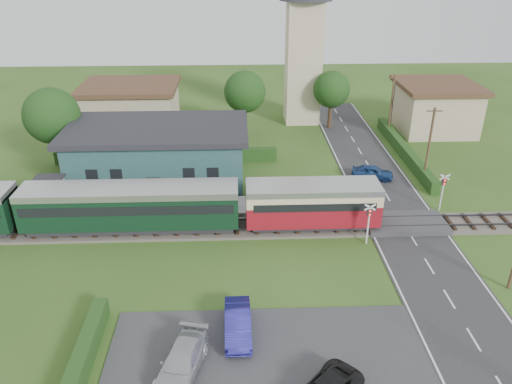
{
  "coord_description": "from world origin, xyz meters",
  "views": [
    {
      "loc": [
        -2.86,
        -31.03,
        19.68
      ],
      "look_at": [
        -1.5,
        4.0,
        2.16
      ],
      "focal_mm": 35.0,
      "sensor_mm": 36.0,
      "label": 1
    }
  ],
  "objects_px": {
    "train": "(87,207)",
    "crossing_signal_far": "(443,187)",
    "equipment_hut": "(50,194)",
    "house_east": "(435,107)",
    "pedestrian_near": "(219,197)",
    "church_tower": "(304,35)",
    "car_on_road": "(372,172)",
    "car_park_blue": "(238,323)",
    "crossing_signal_near": "(369,218)",
    "car_park_silver": "(182,362)",
    "house_west": "(132,108)",
    "station_building": "(159,154)",
    "pedestrian_far": "(93,200)"
  },
  "relations": [
    {
      "from": "train",
      "to": "crossing_signal_far",
      "type": "distance_m",
      "value": 27.8
    },
    {
      "from": "equipment_hut",
      "to": "crossing_signal_far",
      "type": "xyz_separation_m",
      "value": [
        31.6,
        -0.81,
        0.39
      ]
    },
    {
      "from": "house_east",
      "to": "pedestrian_near",
      "type": "distance_m",
      "value": 30.92
    },
    {
      "from": "church_tower",
      "to": "car_on_road",
      "type": "distance_m",
      "value": 20.3
    },
    {
      "from": "car_on_road",
      "to": "car_park_blue",
      "type": "xyz_separation_m",
      "value": [
        -12.61,
        -20.17,
        0.07
      ]
    },
    {
      "from": "equipment_hut",
      "to": "pedestrian_near",
      "type": "xyz_separation_m",
      "value": [
        13.52,
        -0.01,
        -0.56
      ]
    },
    {
      "from": "crossing_signal_near",
      "to": "car_park_silver",
      "type": "height_order",
      "value": "crossing_signal_near"
    },
    {
      "from": "crossing_signal_far",
      "to": "crossing_signal_near",
      "type": "bearing_deg",
      "value": -146.31
    },
    {
      "from": "house_west",
      "to": "house_east",
      "type": "xyz_separation_m",
      "value": [
        35.0,
        -1.0,
        0.0
      ]
    },
    {
      "from": "car_park_silver",
      "to": "crossing_signal_far",
      "type": "bearing_deg",
      "value": 53.97
    },
    {
      "from": "train",
      "to": "car_park_silver",
      "type": "xyz_separation_m",
      "value": [
        8.2,
        -14.22,
        -1.43
      ]
    },
    {
      "from": "station_building",
      "to": "crossing_signal_near",
      "type": "relative_size",
      "value": 4.88
    },
    {
      "from": "house_east",
      "to": "car_park_silver",
      "type": "relative_size",
      "value": 1.9
    },
    {
      "from": "station_building",
      "to": "pedestrian_near",
      "type": "bearing_deg",
      "value": -46.46
    },
    {
      "from": "station_building",
      "to": "car_park_silver",
      "type": "relative_size",
      "value": 3.46
    },
    {
      "from": "car_park_silver",
      "to": "car_park_blue",
      "type": "bearing_deg",
      "value": 57.07
    },
    {
      "from": "house_east",
      "to": "car_on_road",
      "type": "distance_m",
      "value": 17.05
    },
    {
      "from": "station_building",
      "to": "car_park_blue",
      "type": "relative_size",
      "value": 3.84
    },
    {
      "from": "car_park_blue",
      "to": "car_on_road",
      "type": "bearing_deg",
      "value": 56.89
    },
    {
      "from": "crossing_signal_near",
      "to": "car_park_blue",
      "type": "xyz_separation_m",
      "value": [
        -9.44,
        -9.09,
        -1.38
      ]
    },
    {
      "from": "house_west",
      "to": "car_park_silver",
      "type": "bearing_deg",
      "value": -76.26
    },
    {
      "from": "car_park_blue",
      "to": "car_park_silver",
      "type": "bearing_deg",
      "value": -137.56
    },
    {
      "from": "train",
      "to": "crossing_signal_far",
      "type": "relative_size",
      "value": 13.18
    },
    {
      "from": "equipment_hut",
      "to": "pedestrian_near",
      "type": "distance_m",
      "value": 13.53
    },
    {
      "from": "car_park_silver",
      "to": "pedestrian_near",
      "type": "bearing_deg",
      "value": 98.9
    },
    {
      "from": "church_tower",
      "to": "pedestrian_near",
      "type": "height_order",
      "value": "church_tower"
    },
    {
      "from": "church_tower",
      "to": "crossing_signal_near",
      "type": "height_order",
      "value": "church_tower"
    },
    {
      "from": "house_west",
      "to": "pedestrian_far",
      "type": "bearing_deg",
      "value": -88.72
    },
    {
      "from": "crossing_signal_far",
      "to": "car_park_blue",
      "type": "relative_size",
      "value": 0.79
    },
    {
      "from": "station_building",
      "to": "house_east",
      "type": "relative_size",
      "value": 1.82
    },
    {
      "from": "equipment_hut",
      "to": "pedestrian_far",
      "type": "distance_m",
      "value": 3.49
    },
    {
      "from": "equipment_hut",
      "to": "car_park_silver",
      "type": "relative_size",
      "value": 0.55
    },
    {
      "from": "house_west",
      "to": "crossing_signal_far",
      "type": "distance_m",
      "value": 35.26
    },
    {
      "from": "car_on_road",
      "to": "car_park_blue",
      "type": "bearing_deg",
      "value": 163.91
    },
    {
      "from": "church_tower",
      "to": "car_park_blue",
      "type": "bearing_deg",
      "value": -102.1
    },
    {
      "from": "equipment_hut",
      "to": "pedestrian_near",
      "type": "relative_size",
      "value": 1.73
    },
    {
      "from": "crossing_signal_near",
      "to": "pedestrian_far",
      "type": "height_order",
      "value": "crossing_signal_near"
    },
    {
      "from": "church_tower",
      "to": "car_park_silver",
      "type": "distance_m",
      "value": 42.73
    },
    {
      "from": "pedestrian_far",
      "to": "car_park_silver",
      "type": "bearing_deg",
      "value": -160.56
    },
    {
      "from": "church_tower",
      "to": "crossing_signal_near",
      "type": "xyz_separation_m",
      "value": [
        1.4,
        -28.41,
        -8.08
      ]
    },
    {
      "from": "car_on_road",
      "to": "car_park_silver",
      "type": "bearing_deg",
      "value": 161.87
    },
    {
      "from": "car_park_blue",
      "to": "car_park_silver",
      "type": "height_order",
      "value": "car_park_blue"
    },
    {
      "from": "crossing_signal_far",
      "to": "pedestrian_far",
      "type": "height_order",
      "value": "crossing_signal_far"
    },
    {
      "from": "station_building",
      "to": "car_park_silver",
      "type": "xyz_separation_m",
      "value": [
        4.1,
        -23.21,
        -1.94
      ]
    },
    {
      "from": "train",
      "to": "crossing_signal_near",
      "type": "relative_size",
      "value": 13.18
    },
    {
      "from": "car_park_blue",
      "to": "pedestrian_far",
      "type": "xyz_separation_m",
      "value": [
        -11.52,
        14.48,
        0.47
      ]
    },
    {
      "from": "station_building",
      "to": "crossing_signal_far",
      "type": "relative_size",
      "value": 4.88
    },
    {
      "from": "church_tower",
      "to": "house_west",
      "type": "height_order",
      "value": "church_tower"
    },
    {
      "from": "crossing_signal_far",
      "to": "car_on_road",
      "type": "bearing_deg",
      "value": 122.68
    },
    {
      "from": "pedestrian_near",
      "to": "car_park_silver",
      "type": "bearing_deg",
      "value": 90.8
    }
  ]
}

